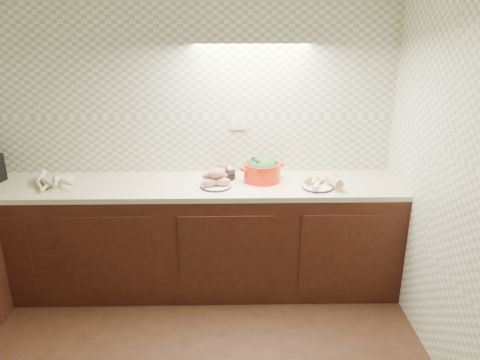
{
  "coord_description": "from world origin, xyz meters",
  "views": [
    {
      "loc": [
        0.49,
        -1.9,
        2.16
      ],
      "look_at": [
        0.55,
        1.25,
        1.02
      ],
      "focal_mm": 35.0,
      "sensor_mm": 36.0,
      "label": 1
    }
  ],
  "objects_px": {
    "veg_plate": "(324,182)",
    "dutch_oven": "(262,169)",
    "parsnip_pile": "(59,181)",
    "sweet_potato_plate": "(216,180)",
    "onion_bowl": "(225,173)"
  },
  "relations": [
    {
      "from": "veg_plate",
      "to": "dutch_oven",
      "type": "bearing_deg",
      "value": 161.24
    },
    {
      "from": "parsnip_pile",
      "to": "sweet_potato_plate",
      "type": "xyz_separation_m",
      "value": [
        1.21,
        -0.07,
        0.03
      ]
    },
    {
      "from": "parsnip_pile",
      "to": "onion_bowl",
      "type": "xyz_separation_m",
      "value": [
        1.28,
        0.11,
        0.02
      ]
    },
    {
      "from": "sweet_potato_plate",
      "to": "parsnip_pile",
      "type": "bearing_deg",
      "value": 176.46
    },
    {
      "from": "parsnip_pile",
      "to": "sweet_potato_plate",
      "type": "distance_m",
      "value": 1.21
    },
    {
      "from": "sweet_potato_plate",
      "to": "dutch_oven",
      "type": "height_order",
      "value": "dutch_oven"
    },
    {
      "from": "parsnip_pile",
      "to": "dutch_oven",
      "type": "height_order",
      "value": "dutch_oven"
    },
    {
      "from": "parsnip_pile",
      "to": "veg_plate",
      "type": "xyz_separation_m",
      "value": [
        2.03,
        -0.1,
        0.01
      ]
    },
    {
      "from": "parsnip_pile",
      "to": "sweet_potato_plate",
      "type": "relative_size",
      "value": 1.42
    },
    {
      "from": "veg_plate",
      "to": "onion_bowl",
      "type": "bearing_deg",
      "value": 164.59
    },
    {
      "from": "onion_bowl",
      "to": "veg_plate",
      "type": "distance_m",
      "value": 0.78
    },
    {
      "from": "dutch_oven",
      "to": "veg_plate",
      "type": "height_order",
      "value": "dutch_oven"
    },
    {
      "from": "parsnip_pile",
      "to": "dutch_oven",
      "type": "relative_size",
      "value": 0.9
    },
    {
      "from": "onion_bowl",
      "to": "veg_plate",
      "type": "height_order",
      "value": "onion_bowl"
    },
    {
      "from": "sweet_potato_plate",
      "to": "onion_bowl",
      "type": "xyz_separation_m",
      "value": [
        0.07,
        0.19,
        -0.01
      ]
    }
  ]
}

